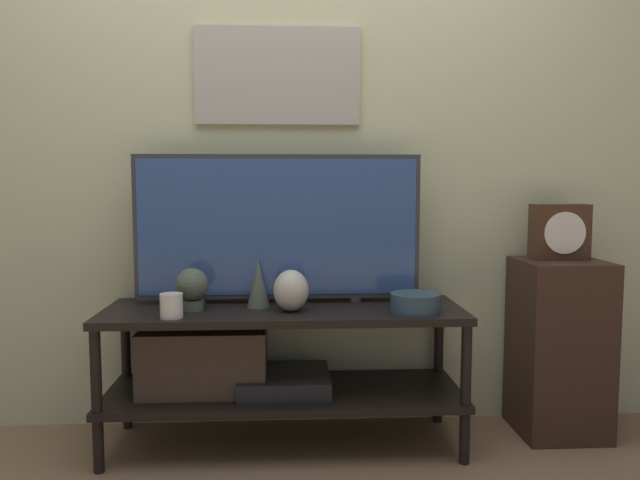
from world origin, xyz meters
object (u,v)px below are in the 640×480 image
candle_jar (171,306)px  decorative_bust (192,287)px  television (278,227)px  vase_urn_stoneware (291,291)px  mantel_clock (560,232)px  vase_wide_bowl (415,303)px  vase_slim_bronze (258,283)px

candle_jar → decorative_bust: bearing=66.9°
television → vase_urn_stoneware: television is taller
candle_jar → vase_urn_stoneware: bearing=12.4°
vase_urn_stoneware → candle_jar: size_ratio=1.77×
television → decorative_bust: bearing=-157.6°
candle_jar → mantel_clock: size_ratio=0.39×
vase_urn_stoneware → decorative_bust: (-0.38, 0.03, 0.01)m
vase_urn_stoneware → candle_jar: 0.45m
television → vase_wide_bowl: television is taller
decorative_bust → mantel_clock: size_ratio=0.72×
candle_jar → decorative_bust: (0.06, 0.13, 0.05)m
television → candle_jar: 0.54m
vase_urn_stoneware → mantel_clock: mantel_clock is taller
candle_jar → television: bearing=34.5°
candle_jar → mantel_clock: 1.61m
television → mantel_clock: 1.18m
vase_wide_bowl → mantel_clock: (0.65, 0.21, 0.25)m
television → mantel_clock: size_ratio=5.02×
decorative_bust → mantel_clock: bearing=5.1°
decorative_bust → mantel_clock: (1.51, 0.13, 0.20)m
vase_urn_stoneware → vase_wide_bowl: vase_urn_stoneware is taller
television → vase_wide_bowl: 0.63m
vase_urn_stoneware → decorative_bust: 0.39m
vase_wide_bowl → decorative_bust: 0.87m
television → candle_jar: bearing=-145.5°
vase_slim_bronze → vase_urn_stoneware: (0.13, -0.09, -0.02)m
vase_wide_bowl → candle_jar: 0.92m
vase_slim_bronze → vase_urn_stoneware: size_ratio=1.20×
vase_slim_bronze → candle_jar: bearing=-149.6°
vase_wide_bowl → decorative_bust: decorative_bust is taller
decorative_bust → television: bearing=22.4°
vase_wide_bowl → mantel_clock: mantel_clock is taller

